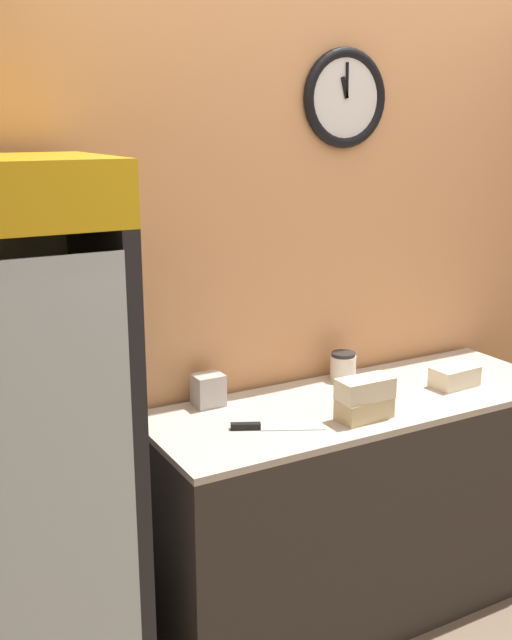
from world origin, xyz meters
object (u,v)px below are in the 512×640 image
(sandwich_flat_left, at_px, (455,377))
(chefs_knife, at_px, (264,427))
(condiment_jar, at_px, (343,366))
(napkin_dispenser, at_px, (208,390))
(sandwich_stack_bottom, at_px, (364,409))
(sandwich_stack_middle, at_px, (365,389))

(sandwich_flat_left, distance_m, chefs_knife, 0.88)
(condiment_jar, height_order, napkin_dispenser, napkin_dispenser)
(sandwich_stack_bottom, bearing_deg, chefs_knife, 165.31)
(sandwich_stack_bottom, distance_m, chefs_knife, 0.37)
(sandwich_flat_left, xyz_separation_m, condiment_jar, (-0.35, 0.28, 0.02))
(sandwich_stack_middle, bearing_deg, sandwich_stack_bottom, 0.00)
(sandwich_flat_left, height_order, condiment_jar, condiment_jar)
(sandwich_stack_middle, height_order, sandwich_flat_left, sandwich_stack_middle)
(napkin_dispenser, bearing_deg, sandwich_stack_middle, -42.30)
(condiment_jar, bearing_deg, sandwich_stack_middle, -115.11)
(sandwich_flat_left, bearing_deg, condiment_jar, 140.96)
(sandwich_stack_middle, distance_m, napkin_dispenser, 0.58)
(sandwich_stack_middle, bearing_deg, condiment_jar, 64.89)
(sandwich_stack_middle, height_order, chefs_knife, sandwich_stack_middle)
(napkin_dispenser, bearing_deg, condiment_jar, -0.78)
(sandwich_stack_bottom, relative_size, napkin_dispenser, 1.73)
(sandwich_stack_bottom, distance_m, napkin_dispenser, 0.58)
(sandwich_stack_middle, relative_size, condiment_jar, 1.75)
(chefs_knife, distance_m, napkin_dispenser, 0.31)
(sandwich_stack_bottom, height_order, sandwich_stack_middle, sandwich_stack_middle)
(sandwich_stack_bottom, height_order, condiment_jar, condiment_jar)
(napkin_dispenser, bearing_deg, chefs_knife, -76.42)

